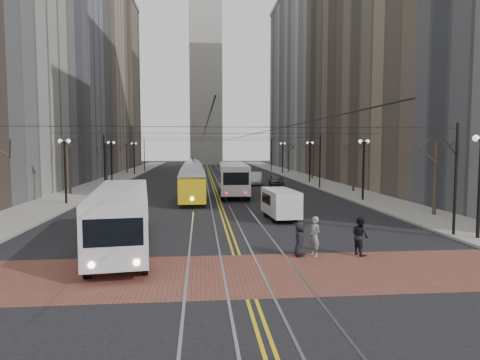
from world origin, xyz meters
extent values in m
plane|color=black|center=(0.00, 0.00, 0.00)|extent=(260.00, 260.00, 0.00)
cube|color=gray|center=(-15.00, 45.00, 0.07)|extent=(5.00, 140.00, 0.15)
cube|color=gray|center=(15.00, 45.00, 0.07)|extent=(5.00, 140.00, 0.15)
cube|color=brown|center=(0.00, -4.00, 0.01)|extent=(25.00, 6.00, 0.01)
cube|color=gray|center=(0.00, 45.00, 0.00)|extent=(4.80, 130.00, 0.02)
cube|color=gold|center=(0.00, 45.00, 0.01)|extent=(0.42, 130.00, 0.01)
cube|color=slate|center=(-25.50, 46.00, 17.00)|extent=(16.00, 20.00, 34.00)
cube|color=gray|center=(-27.50, 66.00, 26.00)|extent=(20.00, 20.00, 52.00)
cube|color=brown|center=(-25.50, 86.00, 20.00)|extent=(16.00, 20.00, 40.00)
cube|color=brown|center=(25.50, 46.00, 17.00)|extent=(16.00, 20.00, 34.00)
cube|color=#9A9891|center=(27.50, 66.00, 26.00)|extent=(20.00, 20.00, 52.00)
cube|color=slate|center=(25.50, 86.00, 20.00)|extent=(16.00, 20.00, 40.00)
cube|color=#B2AFA5|center=(0.00, 102.00, 28.00)|extent=(9.00, 9.00, 56.00)
cylinder|color=black|center=(-13.70, 18.00, 2.80)|extent=(0.20, 0.20, 5.60)
cylinder|color=black|center=(-13.70, 38.00, 2.80)|extent=(0.20, 0.20, 5.60)
cylinder|color=black|center=(-13.70, 58.00, 2.80)|extent=(0.20, 0.20, 5.60)
cylinder|color=black|center=(13.70, 1.00, 2.80)|extent=(0.20, 0.20, 5.60)
cylinder|color=black|center=(13.70, 18.00, 2.80)|extent=(0.20, 0.20, 5.60)
cylinder|color=black|center=(13.70, 38.00, 2.80)|extent=(0.20, 0.20, 5.60)
cylinder|color=black|center=(13.70, 58.00, 2.80)|extent=(0.20, 0.20, 5.60)
cylinder|color=#382D23|center=(-15.70, 26.00, 2.80)|extent=(0.28, 0.28, 5.60)
cylinder|color=#382D23|center=(-15.70, 44.00, 2.80)|extent=(0.28, 0.28, 5.60)
cylinder|color=#382D23|center=(-15.70, 62.00, 2.80)|extent=(0.28, 0.28, 5.60)
cylinder|color=#382D23|center=(15.70, 9.00, 2.80)|extent=(0.28, 0.28, 5.60)
cylinder|color=#382D23|center=(15.70, 26.00, 2.80)|extent=(0.28, 0.28, 5.60)
cylinder|color=#382D23|center=(15.70, 44.00, 2.80)|extent=(0.28, 0.28, 5.60)
cylinder|color=#382D23|center=(15.70, 62.00, 2.80)|extent=(0.28, 0.28, 5.60)
cylinder|color=black|center=(-1.50, 45.00, 6.00)|extent=(0.03, 120.00, 0.03)
cylinder|color=black|center=(1.50, 45.00, 6.00)|extent=(0.03, 120.00, 0.03)
cylinder|color=black|center=(-12.90, 30.00, 3.30)|extent=(0.16, 0.16, 6.60)
cylinder|color=black|center=(-12.90, 66.00, 3.30)|extent=(0.16, 0.16, 6.60)
cylinder|color=black|center=(12.90, 2.00, 3.30)|extent=(0.16, 0.16, 6.60)
cylinder|color=black|center=(12.90, 30.00, 3.30)|extent=(0.16, 0.16, 6.60)
cylinder|color=black|center=(12.90, 66.00, 3.30)|extent=(0.16, 0.16, 6.60)
cube|color=silver|center=(-5.77, 0.99, 1.53)|extent=(4.11, 12.48, 3.06)
cube|color=gold|center=(-2.50, 20.55, 1.49)|extent=(2.50, 12.69, 2.99)
cube|color=silver|center=(1.80, 24.54, 1.68)|extent=(3.25, 12.93, 3.35)
cube|color=silver|center=(4.00, 8.82, 1.07)|extent=(2.18, 4.94, 2.14)
imported|color=#3F4147|center=(8.17, 33.85, 0.76)|extent=(2.20, 4.63, 1.53)
imported|color=#AFB2B7|center=(5.70, 36.23, 0.85)|extent=(2.57, 5.39, 1.71)
imported|color=black|center=(2.98, -1.50, 0.83)|extent=(0.72, 0.92, 1.65)
imported|color=gray|center=(3.69, -1.50, 0.96)|extent=(0.70, 0.82, 1.90)
imported|color=black|center=(5.95, -1.50, 0.95)|extent=(0.92, 1.06, 1.87)
camera|label=1|loc=(-1.72, -21.22, 5.28)|focal=32.00mm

